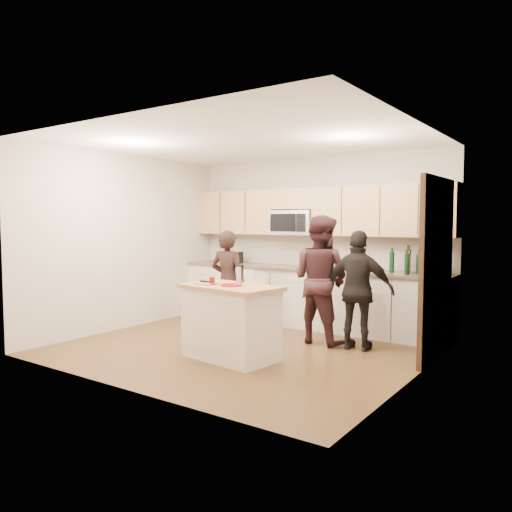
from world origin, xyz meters
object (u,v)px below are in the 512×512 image
Objects in this scene: woman_center at (320,279)px; woman_right at (359,290)px; island at (231,322)px; toaster at (233,257)px; woman_left at (228,282)px.

woman_center is 0.60m from woman_right.
toaster reaches higher than island.
woman_left is at bearing -55.69° from toaster.
woman_right is (1.10, 1.29, 0.33)m from island.
woman_left is at bearing 17.67° from woman_center.
woman_left reaches higher than island.
woman_center is at bearing -13.25° from woman_right.
woman_left is (-0.90, 1.09, 0.32)m from island.
toaster is 0.17× the size of woman_center.
island is at bearing 42.18° from woman_right.
woman_center reaches higher than woman_left.
island is 0.73× the size of woman_center.
woman_center is (1.41, 0.26, 0.11)m from woman_left.
woman_left reaches higher than toaster.
woman_center is 1.13× the size of woman_right.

